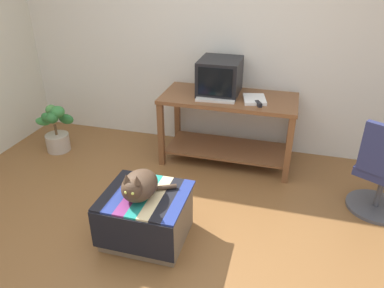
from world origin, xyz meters
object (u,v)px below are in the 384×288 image
at_px(cat, 139,186).
at_px(office_chair, 383,175).
at_px(keyboard, 216,99).
at_px(ottoman_with_blanket, 146,216).
at_px(book, 254,99).
at_px(stapler, 258,104).
at_px(potted_plant, 56,130).
at_px(tv_monitor, 220,77).
at_px(desk, 228,118).

height_order(cat, office_chair, office_chair).
xyz_separation_m(keyboard, ottoman_with_blanket, (-0.27, -1.29, -0.56)).
xyz_separation_m(book, stapler, (0.05, -0.13, 0.00)).
relative_size(book, cat, 0.72).
height_order(keyboard, potted_plant, keyboard).
xyz_separation_m(keyboard, book, (0.38, 0.10, 0.00)).
bearing_deg(cat, stapler, 57.93).
height_order(book, ottoman_with_blanket, book).
bearing_deg(tv_monitor, ottoman_with_blanket, -99.68).
bearing_deg(tv_monitor, keyboard, -87.59).
relative_size(ottoman_with_blanket, office_chair, 0.74).
bearing_deg(cat, book, 61.94).
height_order(ottoman_with_blanket, office_chair, office_chair).
height_order(book, potted_plant, book).
bearing_deg(tv_monitor, cat, -100.29).
bearing_deg(potted_plant, tv_monitor, 12.00).
bearing_deg(cat, potted_plant, 140.49).
xyz_separation_m(cat, office_chair, (1.88, 0.92, -0.15)).
distance_m(book, office_chair, 1.37).
relative_size(tv_monitor, stapler, 4.39).
distance_m(desk, cat, 1.54).
relative_size(ottoman_with_blanket, cat, 1.63).
height_order(desk, book, book).
height_order(desk, cat, desk).
distance_m(keyboard, book, 0.40).
height_order(potted_plant, office_chair, office_chair).
distance_m(desk, tv_monitor, 0.45).
height_order(keyboard, book, book).
bearing_deg(stapler, tv_monitor, 121.82).
relative_size(desk, cat, 3.52).
relative_size(tv_monitor, office_chair, 0.54).
bearing_deg(potted_plant, keyboard, 5.03).
bearing_deg(cat, tv_monitor, 76.96).
xyz_separation_m(ottoman_with_blanket, cat, (-0.02, -0.04, 0.32)).
xyz_separation_m(desk, book, (0.27, -0.05, 0.26)).
bearing_deg(ottoman_with_blanket, keyboard, 78.12).
relative_size(potted_plant, office_chair, 0.65).
distance_m(book, potted_plant, 2.32).
bearing_deg(cat, ottoman_with_blanket, 56.61).
distance_m(keyboard, cat, 1.39).
bearing_deg(desk, tv_monitor, 146.37).
bearing_deg(office_chair, stapler, 10.39).
relative_size(book, office_chair, 0.32).
height_order(tv_monitor, book, tv_monitor).
height_order(desk, stapler, stapler).
distance_m(ottoman_with_blanket, office_chair, 2.06).
bearing_deg(tv_monitor, desk, -33.63).
xyz_separation_m(book, potted_plant, (-2.24, -0.26, -0.52)).
bearing_deg(desk, ottoman_with_blanket, -104.84).
distance_m(potted_plant, stapler, 2.36).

